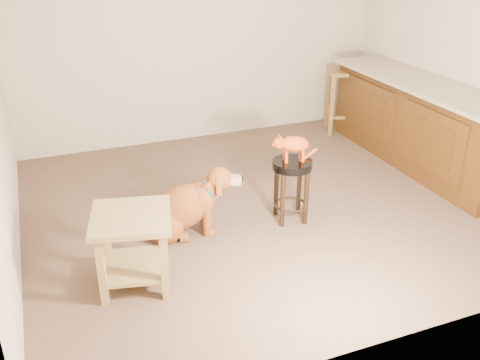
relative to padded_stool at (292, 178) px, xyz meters
name	(u,v)px	position (x,y,z in m)	size (l,w,h in m)	color
floor	(269,204)	(-0.06, 0.33, -0.41)	(4.50, 4.00, 0.01)	#503A2C
room_shell	(273,26)	(-0.06, 0.33, 1.27)	(4.54, 4.04, 2.62)	#B9AB95
cabinet_run	(420,126)	(1.88, 0.63, 0.03)	(0.70, 2.56, 0.94)	#48290C
padded_stool	(292,178)	(0.00, 0.00, 0.00)	(0.35, 0.35, 0.58)	black
wood_stool	(344,100)	(1.65, 1.84, 0.01)	(0.57, 0.57, 0.81)	brown
side_table	(133,239)	(-1.50, -0.46, -0.03)	(0.67, 0.67, 0.58)	olive
golden_retriever	(183,209)	(-0.97, 0.12, -0.17)	(0.98, 0.54, 0.64)	brown
tabby_kitten	(292,145)	(-0.01, 0.00, 0.32)	(0.45, 0.18, 0.28)	#9A310F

